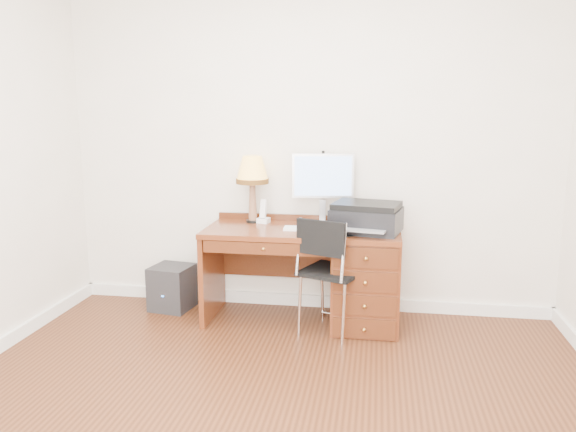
% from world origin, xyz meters
% --- Properties ---
extents(ground, '(4.00, 4.00, 0.00)m').
position_xyz_m(ground, '(0.00, 0.00, 0.00)').
color(ground, '#3A1B0D').
rests_on(ground, ground).
extents(room_shell, '(4.00, 4.00, 4.00)m').
position_xyz_m(room_shell, '(0.00, 0.63, 0.05)').
color(room_shell, white).
rests_on(room_shell, ground).
extents(desk, '(1.50, 0.67, 0.75)m').
position_xyz_m(desk, '(0.32, 1.40, 0.41)').
color(desk, '#652C15').
rests_on(desk, ground).
extents(monitor, '(0.49, 0.19, 0.56)m').
position_xyz_m(monitor, '(0.14, 1.62, 1.11)').
color(monitor, silver).
rests_on(monitor, desk).
extents(keyboard, '(0.46, 0.15, 0.02)m').
position_xyz_m(keyboard, '(0.09, 1.37, 0.76)').
color(keyboard, white).
rests_on(keyboard, desk).
extents(mouse_pad, '(0.24, 0.24, 0.05)m').
position_xyz_m(mouse_pad, '(0.31, 1.27, 0.76)').
color(mouse_pad, black).
rests_on(mouse_pad, desk).
extents(printer, '(0.57, 0.48, 0.22)m').
position_xyz_m(printer, '(0.49, 1.38, 0.86)').
color(printer, black).
rests_on(printer, desk).
extents(leg_lamp, '(0.26, 0.26, 0.54)m').
position_xyz_m(leg_lamp, '(-0.43, 1.58, 1.15)').
color(leg_lamp, black).
rests_on(leg_lamp, desk).
extents(phone, '(0.10, 0.10, 0.19)m').
position_xyz_m(phone, '(-0.34, 1.57, 0.81)').
color(phone, white).
rests_on(phone, desk).
extents(pen_cup, '(0.07, 0.07, 0.09)m').
position_xyz_m(pen_cup, '(0.37, 1.50, 0.79)').
color(pen_cup, black).
rests_on(pen_cup, desk).
extents(chair, '(0.55, 0.56, 0.89)m').
position_xyz_m(chair, '(0.26, 1.14, 0.54)').
color(chair, black).
rests_on(chair, ground).
extents(equipment_box, '(0.36, 0.36, 0.37)m').
position_xyz_m(equipment_box, '(-1.12, 1.50, 0.18)').
color(equipment_box, black).
rests_on(equipment_box, ground).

